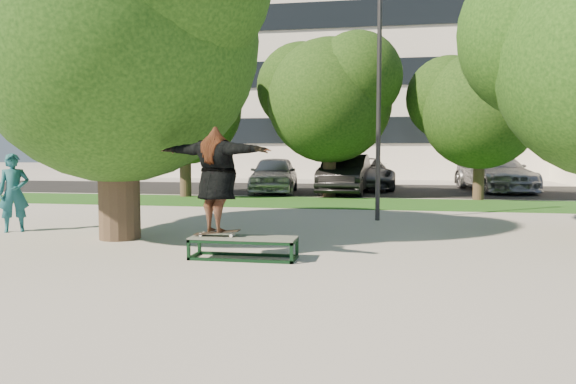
% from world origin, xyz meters
% --- Properties ---
extents(ground, '(120.00, 120.00, 0.00)m').
position_xyz_m(ground, '(0.00, 0.00, 0.00)').
color(ground, gray).
rests_on(ground, ground).
extents(grass_strip, '(30.00, 4.00, 0.02)m').
position_xyz_m(grass_strip, '(1.00, 9.50, 0.01)').
color(grass_strip, '#194D16').
rests_on(grass_strip, ground).
extents(asphalt_strip, '(40.00, 8.00, 0.01)m').
position_xyz_m(asphalt_strip, '(0.00, 16.00, 0.01)').
color(asphalt_strip, black).
rests_on(asphalt_strip, ground).
extents(tree_left, '(6.96, 5.95, 7.12)m').
position_xyz_m(tree_left, '(-4.29, 1.09, 4.42)').
color(tree_left, '#38281E').
rests_on(tree_left, ground).
extents(bg_tree_left, '(5.28, 4.51, 5.77)m').
position_xyz_m(bg_tree_left, '(-6.57, 11.07, 3.73)').
color(bg_tree_left, '#38281E').
rests_on(bg_tree_left, ground).
extents(bg_tree_mid, '(5.76, 4.92, 6.24)m').
position_xyz_m(bg_tree_mid, '(-1.08, 12.08, 4.02)').
color(bg_tree_mid, '#38281E').
rests_on(bg_tree_mid, ground).
extents(bg_tree_right, '(5.04, 4.31, 5.43)m').
position_xyz_m(bg_tree_right, '(4.43, 11.57, 3.49)').
color(bg_tree_right, '#38281E').
rests_on(bg_tree_right, ground).
extents(lamppost, '(0.25, 0.15, 6.11)m').
position_xyz_m(lamppost, '(1.00, 5.00, 3.15)').
color(lamppost, '#2D2D30').
rests_on(lamppost, ground).
extents(office_building, '(30.00, 14.12, 16.00)m').
position_xyz_m(office_building, '(-2.00, 31.98, 8.00)').
color(office_building, silver).
rests_on(office_building, ground).
extents(grind_box, '(1.80, 0.60, 0.38)m').
position_xyz_m(grind_box, '(-1.13, -0.62, 0.19)').
color(grind_box, black).
rests_on(grind_box, ground).
extents(skater_rig, '(2.27, 1.22, 1.86)m').
position_xyz_m(skater_rig, '(-1.59, -0.62, 1.34)').
color(skater_rig, white).
rests_on(skater_rig, grind_box).
extents(bystander, '(0.77, 0.71, 1.76)m').
position_xyz_m(bystander, '(-7.00, 1.51, 0.88)').
color(bystander, '#174E5A').
rests_on(bystander, ground).
extents(car_silver_a, '(2.34, 4.76, 1.56)m').
position_xyz_m(car_silver_a, '(-3.50, 13.50, 0.78)').
color(car_silver_a, '#ACACB1').
rests_on(car_silver_a, asphalt_strip).
extents(car_dark, '(1.97, 5.05, 1.64)m').
position_xyz_m(car_dark, '(-0.50, 13.50, 0.82)').
color(car_dark, black).
rests_on(car_dark, asphalt_strip).
extents(car_grey, '(2.97, 5.47, 1.45)m').
position_xyz_m(car_grey, '(0.17, 16.26, 0.73)').
color(car_grey, '#57585C').
rests_on(car_grey, asphalt_strip).
extents(car_silver_b, '(3.32, 5.98, 1.64)m').
position_xyz_m(car_silver_b, '(5.87, 16.16, 0.82)').
color(car_silver_b, '#A4A4A8').
rests_on(car_silver_b, asphalt_strip).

